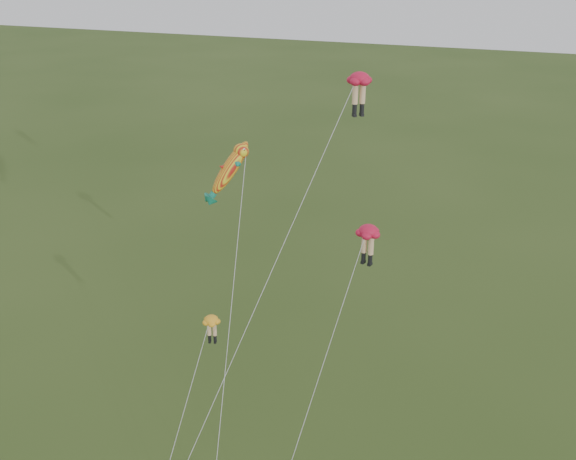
% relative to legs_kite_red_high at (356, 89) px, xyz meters
% --- Properties ---
extents(legs_kite_red_high, '(6.98, 14.16, 19.66)m').
position_rel_legs_kite_red_high_xyz_m(legs_kite_red_high, '(0.00, 0.00, 0.00)').
color(legs_kite_red_high, red).
rests_on(legs_kite_red_high, ground).
extents(legs_kite_red_mid, '(3.10, 10.53, 12.42)m').
position_rel_legs_kite_red_high_xyz_m(legs_kite_red_mid, '(1.64, -3.22, -7.08)').
color(legs_kite_red_mid, red).
rests_on(legs_kite_red_mid, ground).
extents(legs_kite_yellow, '(1.18, 6.91, 7.59)m').
position_rel_legs_kite_red_high_xyz_m(legs_kite_yellow, '(-5.88, -7.11, -11.85)').
color(legs_kite_yellow, '#FFAB20').
rests_on(legs_kite_yellow, ground).
extents(fish_kite, '(3.61, 10.11, 16.37)m').
position_rel_legs_kite_red_high_xyz_m(fish_kite, '(-6.00, -3.28, -4.09)').
color(fish_kite, yellow).
rests_on(fish_kite, ground).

